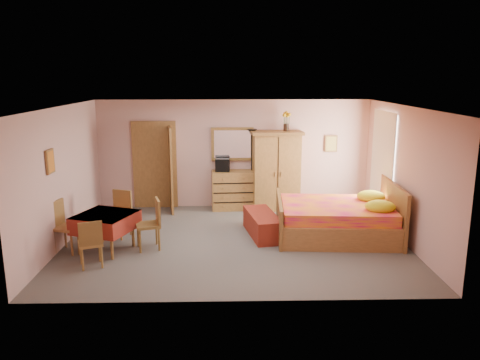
{
  "coord_description": "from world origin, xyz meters",
  "views": [
    {
      "loc": [
        -0.12,
        -8.65,
        3.17
      ],
      "look_at": [
        0.1,
        0.3,
        1.15
      ],
      "focal_mm": 35.0,
      "sensor_mm": 36.0,
      "label": 1
    }
  ],
  "objects_px": {
    "chest_of_drawers": "(233,190)",
    "bench": "(262,224)",
    "sunflower_vase": "(286,121)",
    "chair_west": "(67,227)",
    "wall_mirror": "(232,144)",
    "chair_south": "(90,243)",
    "floor_lamp": "(252,169)",
    "dining_table": "(106,232)",
    "stereo": "(223,165)",
    "wardrobe": "(276,171)",
    "chair_north": "(118,214)",
    "chair_east": "(148,224)",
    "bed": "(336,210)"
  },
  "relations": [
    {
      "from": "wall_mirror",
      "to": "chair_east",
      "type": "distance_m",
      "value": 3.42
    },
    {
      "from": "chair_south",
      "to": "wardrobe",
      "type": "bearing_deg",
      "value": 22.58
    },
    {
      "from": "chest_of_drawers",
      "to": "stereo",
      "type": "xyz_separation_m",
      "value": [
        -0.24,
        -0.02,
        0.62
      ]
    },
    {
      "from": "chair_south",
      "to": "wall_mirror",
      "type": "bearing_deg",
      "value": 34.51
    },
    {
      "from": "sunflower_vase",
      "to": "chair_north",
      "type": "xyz_separation_m",
      "value": [
        -3.56,
        -1.97,
        -1.65
      ]
    },
    {
      "from": "wardrobe",
      "to": "wall_mirror",
      "type": "bearing_deg",
      "value": 161.26
    },
    {
      "from": "floor_lamp",
      "to": "chair_east",
      "type": "height_order",
      "value": "floor_lamp"
    },
    {
      "from": "wall_mirror",
      "to": "chair_north",
      "type": "distance_m",
      "value": 3.33
    },
    {
      "from": "bed",
      "to": "chair_east",
      "type": "xyz_separation_m",
      "value": [
        -3.63,
        -0.61,
        -0.08
      ]
    },
    {
      "from": "floor_lamp",
      "to": "chair_east",
      "type": "bearing_deg",
      "value": -126.88
    },
    {
      "from": "chair_west",
      "to": "chair_north",
      "type": "bearing_deg",
      "value": 151.6
    },
    {
      "from": "stereo",
      "to": "bed",
      "type": "distance_m",
      "value": 3.07
    },
    {
      "from": "bed",
      "to": "chair_west",
      "type": "bearing_deg",
      "value": -167.94
    },
    {
      "from": "wardrobe",
      "to": "chair_north",
      "type": "height_order",
      "value": "wardrobe"
    },
    {
      "from": "stereo",
      "to": "chair_south",
      "type": "height_order",
      "value": "stereo"
    },
    {
      "from": "wall_mirror",
      "to": "bed",
      "type": "bearing_deg",
      "value": -48.24
    },
    {
      "from": "bench",
      "to": "chair_north",
      "type": "bearing_deg",
      "value": -179.73
    },
    {
      "from": "floor_lamp",
      "to": "chair_west",
      "type": "distance_m",
      "value": 4.53
    },
    {
      "from": "dining_table",
      "to": "chair_north",
      "type": "xyz_separation_m",
      "value": [
        0.04,
        0.75,
        0.11
      ]
    },
    {
      "from": "sunflower_vase",
      "to": "bench",
      "type": "relative_size",
      "value": 0.34
    },
    {
      "from": "sunflower_vase",
      "to": "chair_north",
      "type": "bearing_deg",
      "value": -151.05
    },
    {
      "from": "wardrobe",
      "to": "bench",
      "type": "xyz_separation_m",
      "value": [
        -0.45,
        -1.88,
        -0.72
      ]
    },
    {
      "from": "dining_table",
      "to": "chair_south",
      "type": "relative_size",
      "value": 1.14
    },
    {
      "from": "stereo",
      "to": "dining_table",
      "type": "xyz_separation_m",
      "value": [
        -2.11,
        -2.67,
        -0.73
      ]
    },
    {
      "from": "chair_north",
      "to": "bench",
      "type": "bearing_deg",
      "value": -159.47
    },
    {
      "from": "chair_south",
      "to": "chair_east",
      "type": "distance_m",
      "value": 1.16
    },
    {
      "from": "sunflower_vase",
      "to": "chair_west",
      "type": "height_order",
      "value": "sunflower_vase"
    },
    {
      "from": "chair_east",
      "to": "wardrobe",
      "type": "bearing_deg",
      "value": -61.83
    },
    {
      "from": "bench",
      "to": "chair_south",
      "type": "bearing_deg",
      "value": -153.45
    },
    {
      "from": "chest_of_drawers",
      "to": "dining_table",
      "type": "relative_size",
      "value": 1.04
    },
    {
      "from": "chair_west",
      "to": "dining_table",
      "type": "bearing_deg",
      "value": 107.79
    },
    {
      "from": "chair_north",
      "to": "chair_south",
      "type": "bearing_deg",
      "value": 105.64
    },
    {
      "from": "chest_of_drawers",
      "to": "bench",
      "type": "height_order",
      "value": "chest_of_drawers"
    },
    {
      "from": "wall_mirror",
      "to": "chair_west",
      "type": "height_order",
      "value": "wall_mirror"
    },
    {
      "from": "wardrobe",
      "to": "chair_south",
      "type": "bearing_deg",
      "value": -140.56
    },
    {
      "from": "chair_south",
      "to": "stereo",
      "type": "bearing_deg",
      "value": 35.52
    },
    {
      "from": "stereo",
      "to": "bed",
      "type": "relative_size",
      "value": 0.14
    },
    {
      "from": "chest_of_drawers",
      "to": "wall_mirror",
      "type": "distance_m",
      "value": 1.11
    },
    {
      "from": "chest_of_drawers",
      "to": "bed",
      "type": "bearing_deg",
      "value": -48.12
    },
    {
      "from": "chair_south",
      "to": "floor_lamp",
      "type": "bearing_deg",
      "value": 29.06
    },
    {
      "from": "bench",
      "to": "wall_mirror",
      "type": "bearing_deg",
      "value": 105.21
    },
    {
      "from": "wardrobe",
      "to": "bed",
      "type": "relative_size",
      "value": 0.8
    },
    {
      "from": "wall_mirror",
      "to": "chair_south",
      "type": "xyz_separation_m",
      "value": [
        -2.42,
        -3.63,
        -1.13
      ]
    },
    {
      "from": "floor_lamp",
      "to": "sunflower_vase",
      "type": "distance_m",
      "value": 1.41
    },
    {
      "from": "wall_mirror",
      "to": "chair_west",
      "type": "relative_size",
      "value": 1.06
    },
    {
      "from": "chest_of_drawers",
      "to": "bench",
      "type": "distance_m",
      "value": 2.02
    },
    {
      "from": "sunflower_vase",
      "to": "chair_west",
      "type": "xyz_separation_m",
      "value": [
        -4.29,
        -2.77,
        -1.64
      ]
    },
    {
      "from": "chair_west",
      "to": "stereo",
      "type": "bearing_deg",
      "value": 148.17
    },
    {
      "from": "floor_lamp",
      "to": "sunflower_vase",
      "type": "relative_size",
      "value": 4.21
    },
    {
      "from": "sunflower_vase",
      "to": "chair_west",
      "type": "distance_m",
      "value": 5.36
    }
  ]
}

